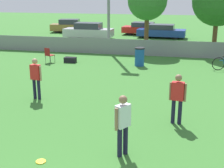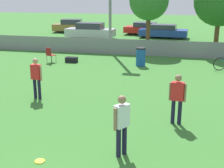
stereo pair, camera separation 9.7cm
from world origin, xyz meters
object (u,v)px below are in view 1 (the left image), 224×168
Objects in this scene: player_defender_red at (178,96)px; parked_car_silver at (88,31)px; tree_near_pole at (147,1)px; tree_far_right at (218,1)px; folding_chair_sideline at (49,54)px; player_thrower_red at (36,76)px; trash_bin at (140,57)px; parked_car_blue at (161,31)px; frisbee_disc at (41,161)px; parked_car_tan at (70,26)px; player_receiver_white at (123,121)px; gear_bag_sideline at (70,60)px; parked_car_red at (143,28)px.

parked_car_silver is at bearing 122.71° from player_defender_red.
tree_far_right is at bearing 0.09° from tree_near_pole.
tree_far_right is at bearing -129.89° from folding_chair_sideline.
player_defender_red reaches higher than parked_car_silver.
player_thrower_red reaches higher than folding_chair_sideline.
trash_bin is at bearing -57.34° from parked_car_silver.
frisbee_disc is at bearing -90.02° from parked_car_blue.
player_defender_red reaches higher than frisbee_disc.
folding_chair_sideline is 15.55m from parked_car_tan.
frisbee_disc is 22.49m from parked_car_silver.
parked_car_blue is at bearing 35.03° from player_receiver_white.
gear_bag_sideline is (-5.38, 10.69, -0.82)m from player_receiver_white.
tree_far_right is 11.88m from folding_chair_sideline.
gear_bag_sideline is at bearing -79.21° from parked_car_tan.
tree_far_right is 5.78× the size of folding_chair_sideline.
tree_far_right is 17.61m from frisbee_disc.
tree_near_pole is at bearing -55.24° from parked_car_tan.
parked_car_blue is (0.42, 12.31, 0.09)m from trash_bin.
tree_far_right is 1.28× the size of parked_car_tan.
trash_bin is (3.28, 6.93, -0.43)m from player_thrower_red.
player_thrower_red is 0.40× the size of parked_car_tan.
tree_near_pole is 0.94× the size of tree_far_right.
player_receiver_white is 0.37× the size of parked_car_silver.
tree_near_pole is 7.24m from gear_bag_sideline.
player_defender_red is at bearing -78.94° from tree_near_pole.
tree_near_pole is 14.05m from parked_car_tan.
parked_car_silver reaches higher than gear_bag_sideline.
player_thrower_red is (-4.30, 3.78, 0.00)m from player_receiver_white.
tree_near_pole is at bearing -91.12° from parked_car_blue.
player_defender_red and player_receiver_white have the same top height.
parked_car_blue is at bearing 103.15° from player_defender_red.
frisbee_disc is at bearing -127.74° from player_defender_red.
player_defender_red is 20.65m from parked_car_blue.
folding_chair_sideline is 15.13m from parked_car_red.
tree_near_pole is 19.20× the size of frisbee_disc.
tree_far_right is 3.20× the size of player_defender_red.
player_thrower_red is 2.33× the size of gear_bag_sideline.
tree_far_right is at bearing 20.43° from player_receiver_white.
player_defender_red is 0.37× the size of parked_car_silver.
parked_car_silver is at bearing -136.92° from parked_car_red.
player_thrower_red is at bearing 133.05° from folding_chair_sideline.
parked_car_red is at bearing 78.97° from gear_bag_sideline.
player_receiver_white is at bearing 22.30° from frisbee_disc.
tree_near_pole is 1.20× the size of parked_car_red.
gear_bag_sideline is (-4.19, -4.77, -3.49)m from tree_near_pole.
folding_chair_sideline is (-7.98, 7.85, -0.44)m from player_defender_red.
parked_car_silver is at bearing 121.33° from trash_bin.
player_defender_red is 5.80m from player_thrower_red.
player_defender_red reaches higher than folding_chair_sideline.
trash_bin is 0.26× the size of parked_car_tan.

